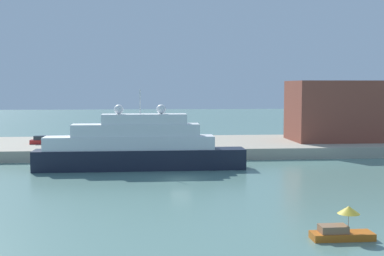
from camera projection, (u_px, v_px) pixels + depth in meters
ground at (181, 179)px, 65.51m from camera, size 400.00×400.00×0.00m
quay_dock at (170, 147)px, 92.89m from camera, size 110.00×23.32×1.79m
large_yacht at (137, 147)px, 73.00m from camera, size 29.44×4.03×11.24m
small_motorboat at (342, 229)px, 39.71m from camera, size 4.74×1.70×2.58m
harbor_building at (342, 111)px, 94.98m from camera, size 18.51×11.33×10.86m
parked_car at (43, 140)px, 89.37m from camera, size 4.33×1.79×1.40m
person_figure at (68, 142)px, 84.82m from camera, size 0.36×0.36×1.81m
mooring_bollard at (198, 146)px, 83.05m from camera, size 0.44×0.44×0.70m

